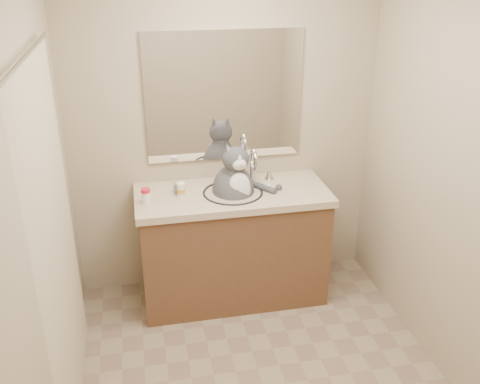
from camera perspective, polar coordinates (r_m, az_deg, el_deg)
name	(u,v)px	position (r m, az deg, el deg)	size (l,w,h in m)	color
room	(268,206)	(2.69, 2.98, -1.47)	(2.22, 2.52, 2.42)	gray
vanity	(233,243)	(3.88, -0.79, -5.44)	(1.34, 0.59, 1.12)	brown
mirror	(224,97)	(3.75, -1.67, 10.12)	(1.10, 0.02, 0.90)	white
shower_curtain	(57,246)	(2.82, -18.89, -5.48)	(0.02, 1.30, 1.93)	#C5B695
cat	(234,188)	(3.68, -0.62, 0.43)	(0.46, 0.37, 0.58)	#48484E
pill_bottle_redcap	(146,196)	(3.55, -10.00, -0.43)	(0.06, 0.06, 0.10)	white
pill_bottle_orange	(181,190)	(3.63, -6.31, 0.24)	(0.06, 0.06, 0.09)	white
grey_canister	(177,188)	(3.69, -6.77, 0.40)	(0.04, 0.04, 0.07)	slate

